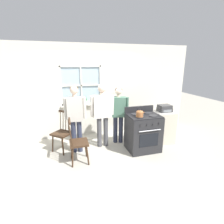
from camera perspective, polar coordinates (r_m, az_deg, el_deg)
name	(u,v)px	position (r m, az deg, el deg)	size (l,w,h in m)	color
ground_plane	(102,154)	(4.41, -3.43, -13.66)	(16.00, 16.00, 0.00)	#B2AD9E
wall_back	(91,91)	(5.28, -6.96, 6.68)	(6.40, 0.16, 2.70)	silver
chair_by_window	(78,143)	(3.97, -11.08, -9.85)	(0.41, 0.43, 1.01)	#3D2819
chair_near_wall	(62,133)	(4.56, -15.91, -6.70)	(0.58, 0.58, 1.01)	#3D2819
person_elderly_left	(75,114)	(4.25, -11.85, -0.51)	(0.53, 0.26, 1.66)	#2D3347
person_teen_center	(102,110)	(4.46, -3.21, 0.67)	(0.61, 0.22, 1.65)	#4C4C51
person_adult_right	(118,111)	(4.70, 2.06, 0.41)	(0.56, 0.31, 1.54)	#2D3347
stove	(143,132)	(4.51, 10.07, -6.49)	(0.79, 0.68, 1.08)	#232326
kettle	(140,113)	(4.15, 9.04, -0.39)	(0.21, 0.17, 0.25)	#A86638
potted_plant	(86,102)	(5.22, -8.59, 3.23)	(0.15, 0.15, 0.26)	beige
side_counter	(163,127)	(5.06, 16.20, -4.67)	(0.55, 0.50, 0.90)	beige
stereo	(165,108)	(4.89, 16.81, 1.16)	(0.34, 0.29, 0.18)	#38383A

